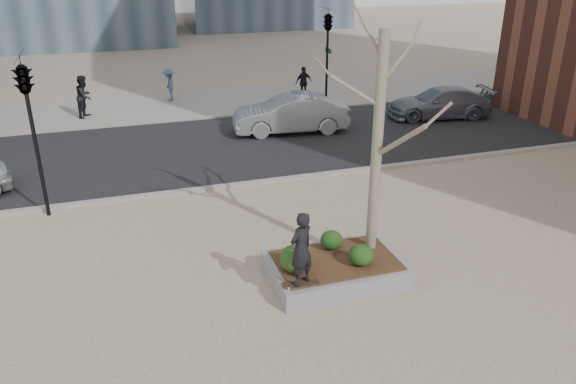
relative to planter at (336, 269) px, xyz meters
name	(u,v)px	position (x,y,z in m)	size (l,w,h in m)	color
ground	(294,285)	(-1.00, 0.00, -0.23)	(120.00, 120.00, 0.00)	tan
street	(211,148)	(-1.00, 10.00, -0.21)	(60.00, 8.00, 0.02)	black
far_sidewalk	(184,103)	(-1.00, 17.00, -0.21)	(60.00, 6.00, 0.02)	gray
planter	(336,269)	(0.00, 0.00, 0.00)	(3.00, 2.00, 0.45)	gray
planter_mulch	(336,260)	(0.00, 0.00, 0.25)	(2.70, 1.70, 0.04)	#382314
sycamore_tree	(379,111)	(1.00, 0.30, 3.56)	(2.80, 2.80, 6.60)	gray
shrub_left	(296,259)	(-1.03, -0.17, 0.56)	(0.70, 0.70, 0.60)	black
shrub_middle	(332,240)	(0.09, 0.51, 0.49)	(0.52, 0.52, 0.45)	#123814
shrub_right	(361,255)	(0.44, -0.37, 0.51)	(0.57, 0.57, 0.48)	black
skateboard	(301,284)	(-1.10, -0.72, 0.26)	(0.78, 0.20, 0.07)	black
skateboarder	(301,249)	(-1.10, -0.72, 1.11)	(0.59, 0.39, 1.62)	black
car_silver	(291,114)	(2.50, 10.94, 0.56)	(1.62, 4.65, 1.53)	gray
car_third	(439,103)	(9.49, 11.00, 0.46)	(1.86, 4.57, 1.33)	slate
pedestrian_a	(84,96)	(-5.51, 15.91, 0.73)	(0.91, 0.71, 1.86)	black
pedestrian_b	(169,85)	(-1.58, 17.71, 0.58)	(1.01, 0.58, 1.57)	#3E5170
pedestrian_c	(304,82)	(4.95, 16.31, 0.58)	(0.91, 0.38, 1.56)	black
traffic_light_near	(35,140)	(-6.50, 5.60, 2.02)	(0.60, 2.48, 4.50)	black
traffic_light_far	(327,58)	(5.50, 14.60, 2.02)	(0.60, 2.48, 4.50)	black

